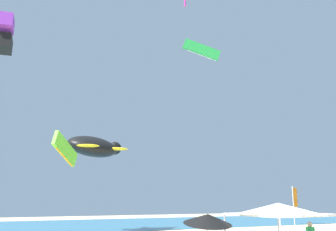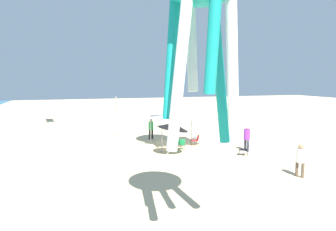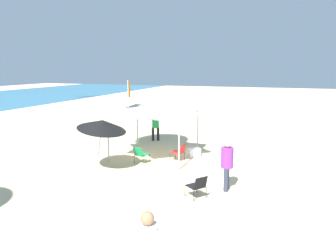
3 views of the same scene
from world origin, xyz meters
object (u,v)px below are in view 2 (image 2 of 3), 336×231
cooler_box (196,140)px  person_near_umbrella (247,136)px  folding_chair_facing_ocean (181,143)px  person_far_stroller (151,127)px  folding_chair_right_of_tent (196,139)px  person_watching_sky (300,158)px  banner_flag (116,113)px  canopy_tent (178,115)px  folding_chair_left_of_tent (245,149)px  beach_umbrella (173,126)px

cooler_box → person_near_umbrella: (-3.87, -2.27, 0.89)m
folding_chair_facing_ocean → person_far_stroller: (4.58, 1.08, 0.57)m
folding_chair_facing_ocean → folding_chair_right_of_tent: bearing=-133.1°
person_watching_sky → person_near_umbrella: 6.00m
banner_flag → person_near_umbrella: banner_flag is taller
cooler_box → person_watching_sky: 10.03m
folding_chair_facing_ocean → person_near_umbrella: 4.71m
canopy_tent → person_far_stroller: bearing=21.9°
cooler_box → person_far_stroller: 4.11m
banner_flag → cooler_box: bearing=-126.6°
folding_chair_right_of_tent → person_watching_sky: person_watching_sky is taller
folding_chair_facing_ocean → folding_chair_left_of_tent: size_ratio=1.00×
canopy_tent → person_far_stroller: size_ratio=2.03×
folding_chair_right_of_tent → banner_flag: size_ratio=0.23×
canopy_tent → cooler_box: 2.94m
cooler_box → person_watching_sky: person_watching_sky is taller
folding_chair_facing_ocean → banner_flag: banner_flag is taller
person_far_stroller → person_watching_sky: 13.29m
person_far_stroller → person_watching_sky: bearing=82.6°
folding_chair_right_of_tent → banner_flag: bearing=-123.2°
beach_umbrella → banner_flag: 8.23m
person_far_stroller → person_near_umbrella: person_near_umbrella is taller
cooler_box → person_far_stroller: (2.55, 3.11, 0.84)m
cooler_box → person_near_umbrella: 4.57m
beach_umbrella → person_near_umbrella: bearing=-94.2°
folding_chair_left_of_tent → person_near_umbrella: person_near_umbrella is taller
beach_umbrella → cooler_box: bearing=-42.2°
beach_umbrella → folding_chair_left_of_tent: (-1.51, -4.60, -1.55)m
person_far_stroller → person_near_umbrella: size_ratio=0.95×
beach_umbrella → folding_chair_left_of_tent: 5.08m
folding_chair_facing_ocean → folding_chair_right_of_tent: same height
canopy_tent → cooler_box: bearing=-69.1°
folding_chair_right_of_tent → person_near_umbrella: 3.99m
folding_chair_left_of_tent → cooler_box: size_ratio=1.11×
cooler_box → person_watching_sky: (-9.84, -1.71, 0.83)m
folding_chair_right_of_tent → person_near_umbrella: person_near_umbrella is taller
beach_umbrella → person_far_stroller: size_ratio=1.39×
person_watching_sky → person_near_umbrella: (5.98, -0.55, 0.06)m
folding_chair_right_of_tent → folding_chair_left_of_tent: size_ratio=1.00×
canopy_tent → beach_umbrella: (-2.78, 1.33, -0.39)m
folding_chair_right_of_tent → cooler_box: 1.14m
canopy_tent → banner_flag: (5.01, 3.99, -0.24)m
folding_chair_facing_ocean → canopy_tent: bearing=-85.3°
beach_umbrella → person_watching_sky: bearing=-142.7°
beach_umbrella → banner_flag: (7.78, 2.66, 0.15)m
canopy_tent → person_watching_sky: 9.90m
person_far_stroller → person_near_umbrella: (-6.41, -5.38, 0.06)m
beach_umbrella → canopy_tent: bearing=-25.6°
cooler_box → person_near_umbrella: person_near_umbrella is taller
beach_umbrella → cooler_box: beach_umbrella is taller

